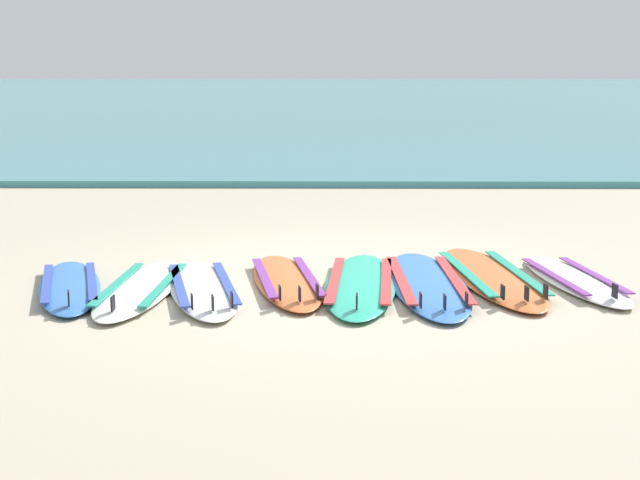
# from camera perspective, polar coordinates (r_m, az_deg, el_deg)

# --- Properties ---
(ground_plane) EXTENTS (80.00, 80.00, 0.00)m
(ground_plane) POSITION_cam_1_polar(r_m,az_deg,el_deg) (8.31, 0.69, -2.53)
(ground_plane) COLOR #B7AD93
(sea) EXTENTS (80.00, 60.00, 0.10)m
(sea) POSITION_cam_1_polar(r_m,az_deg,el_deg) (44.14, 0.60, 8.39)
(sea) COLOR teal
(sea) RESTS_ON ground
(surfboard_0) EXTENTS (0.99, 2.06, 0.18)m
(surfboard_0) POSITION_cam_1_polar(r_m,az_deg,el_deg) (8.30, -14.48, -2.64)
(surfboard_0) COLOR #3875CC
(surfboard_0) RESTS_ON ground
(surfboard_1) EXTENTS (0.65, 2.18, 0.18)m
(surfboard_1) POSITION_cam_1_polar(r_m,az_deg,el_deg) (8.11, -10.46, -2.79)
(surfboard_1) COLOR silver
(surfboard_1) RESTS_ON ground
(surfboard_2) EXTENTS (0.99, 2.22, 0.18)m
(surfboard_2) POSITION_cam_1_polar(r_m,az_deg,el_deg) (8.04, -6.89, -2.81)
(surfboard_2) COLOR white
(surfboard_2) RESTS_ON ground
(surfboard_3) EXTENTS (0.87, 2.16, 0.18)m
(surfboard_3) POSITION_cam_1_polar(r_m,az_deg,el_deg) (8.23, -1.97, -2.41)
(surfboard_3) COLOR orange
(surfboard_3) RESTS_ON ground
(surfboard_4) EXTENTS (0.74, 2.41, 0.18)m
(surfboard_4) POSITION_cam_1_polar(r_m,az_deg,el_deg) (8.12, 2.39, -2.59)
(surfboard_4) COLOR #2DB793
(surfboard_4) RESTS_ON ground
(surfboard_5) EXTENTS (0.70, 2.51, 0.18)m
(surfboard_5) POSITION_cam_1_polar(r_m,az_deg,el_deg) (8.19, 6.32, -2.54)
(surfboard_5) COLOR #3875CC
(surfboard_5) RESTS_ON ground
(surfboard_6) EXTENTS (0.89, 2.53, 0.18)m
(surfboard_6) POSITION_cam_1_polar(r_m,az_deg,el_deg) (8.52, 10.04, -2.12)
(surfboard_6) COLOR orange
(surfboard_6) RESTS_ON ground
(surfboard_7) EXTENTS (0.80, 2.04, 0.18)m
(surfboard_7) POSITION_cam_1_polar(r_m,az_deg,el_deg) (8.55, 14.68, -2.26)
(surfboard_7) COLOR white
(surfboard_7) RESTS_ON ground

